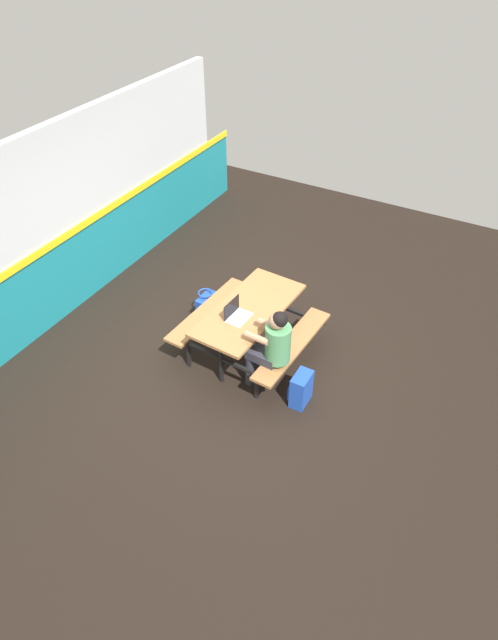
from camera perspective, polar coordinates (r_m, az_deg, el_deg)
name	(u,v)px	position (r m, az deg, el deg)	size (l,w,h in m)	color
ground_plane	(246,357)	(7.23, -0.36, -3.82)	(10.00, 10.00, 0.02)	black
accent_backdrop	(71,222)	(7.92, -18.09, 9.67)	(8.00, 0.14, 2.60)	teal
picnic_table_main	(249,319)	(6.90, 0.00, 0.14)	(1.67, 1.63, 0.74)	#9E6B3D
student_nearer	(272,344)	(6.35, 2.40, -2.51)	(0.38, 0.53, 1.21)	#2D2D38
laptop_silver	(236,314)	(6.63, -1.32, 0.62)	(0.33, 0.24, 0.22)	silver
backpack_dark	(301,389)	(6.54, 5.40, -7.18)	(0.30, 0.22, 0.44)	#1E47B2
tote_bag_bright	(206,306)	(7.74, -4.48, 1.49)	(0.34, 0.21, 0.43)	#1E47B2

